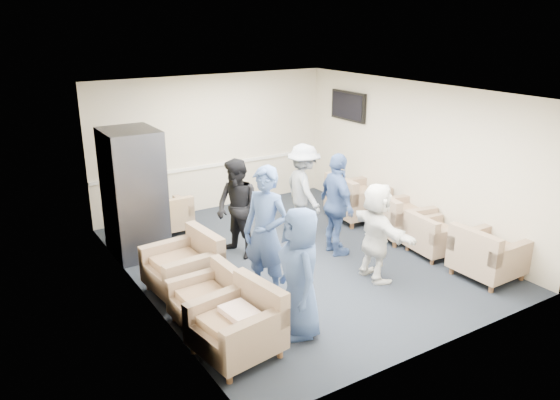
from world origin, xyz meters
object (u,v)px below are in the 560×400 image
armchair_left_near (240,327)px  armchair_left_far (187,268)px  armchair_right_near (486,257)px  person_back_right (304,189)px  armchair_corner (169,217)px  person_mid_right (337,205)px  person_front_left (300,273)px  person_mid_left (266,234)px  vending_machine (134,193)px  armchair_left_mid (211,301)px  armchair_right_far (355,201)px  person_front_right (377,232)px  armchair_right_midnear (433,238)px  armchair_right_midfar (399,219)px  person_back_left (237,209)px

armchair_left_near → armchair_left_far: size_ratio=1.02×
armchair_right_near → person_back_right: (-1.28, 2.97, 0.47)m
armchair_corner → person_back_right: person_back_right is taller
armchair_corner → person_mid_right: person_mid_right is taller
armchair_left_near → person_mid_right: 3.21m
person_front_left → person_mid_left: 1.05m
person_mid_right → vending_machine: bearing=68.0°
vending_machine → person_front_left: (0.91, -3.45, -0.22)m
armchair_corner → armchair_left_mid: bearing=77.8°
armchair_right_far → person_front_right: bearing=151.4°
armchair_right_midnear → armchair_corner: same height
armchair_right_midfar → person_mid_left: (-3.08, -0.60, 0.60)m
person_back_left → person_front_right: size_ratio=1.09×
armchair_right_midfar → person_back_right: bearing=59.4°
armchair_right_midnear → person_back_left: person_back_left is taller
armchair_left_near → armchair_right_midnear: armchair_left_near is taller
armchair_left_mid → armchair_left_far: armchair_left_far is taller
armchair_right_near → armchair_corner: 5.42m
armchair_left_mid → armchair_right_near: armchair_right_near is taller
vending_machine → armchair_right_far: bearing=-9.6°
person_front_right → armchair_corner: bearing=36.6°
armchair_corner → vending_machine: (-0.76, -0.58, 0.74)m
person_back_right → armchair_left_far: bearing=118.8°
vending_machine → armchair_corner: bearing=37.3°
person_front_left → person_back_right: 3.34m
armchair_left_mid → armchair_corner: 3.32m
armchair_right_midfar → armchair_corner: 4.13m
armchair_left_mid → armchair_right_midfar: (4.05, 0.85, 0.03)m
armchair_left_mid → person_front_left: bearing=44.9°
vending_machine → armchair_left_mid: bearing=-88.4°
armchair_left_far → person_front_right: 2.81m
armchair_right_far → person_mid_left: size_ratio=0.53×
person_back_right → person_front_right: bearing=-174.7°
armchair_right_midnear → armchair_right_midfar: bearing=3.3°
armchair_right_midfar → armchair_corner: armchair_right_midfar is taller
armchair_right_midnear → person_back_right: 2.37m
armchair_right_near → person_mid_left: (-3.07, 1.26, 0.59)m
vending_machine → person_back_right: vending_machine is taller
armchair_right_far → vending_machine: 4.17m
armchair_right_far → person_mid_right: (-1.29, -1.08, 0.48)m
person_front_right → person_back_right: bearing=3.2°
armchair_left_near → person_back_left: size_ratio=0.62×
armchair_left_far → armchair_corner: (0.61, 2.27, -0.06)m
armchair_right_far → armchair_corner: size_ratio=1.33×
armchair_left_mid → person_front_right: person_front_right is taller
armchair_left_near → armchair_right_near: armchair_left_near is taller
armchair_right_midnear → person_front_right: bearing=102.0°
vending_machine → person_mid_right: vending_machine is taller
armchair_left_mid → armchair_right_midfar: size_ratio=0.80×
armchair_right_midfar → person_back_right: (-1.29, 1.10, 0.48)m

